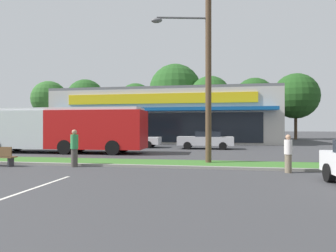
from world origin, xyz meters
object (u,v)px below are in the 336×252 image
at_px(utility_pole, 206,56).
at_px(car_1, 9,138).
at_px(city_bus, 61,129).
at_px(car_0, 135,140).
at_px(pedestrian_near_bench, 288,154).
at_px(pedestrian_mid, 74,148).
at_px(car_4, 206,140).

height_order(utility_pole, car_1, utility_pole).
distance_m(city_bus, car_0, 7.29).
distance_m(utility_pole, car_1, 22.24).
bearing_deg(pedestrian_near_bench, car_1, 18.08).
height_order(utility_pole, pedestrian_near_bench, utility_pole).
relative_size(city_bus, car_0, 2.72).
height_order(pedestrian_near_bench, pedestrian_mid, pedestrian_mid).
relative_size(car_1, car_4, 0.92).
distance_m(car_4, pedestrian_near_bench, 12.77).
xyz_separation_m(utility_pole, car_4, (-0.34, 10.22, -4.69)).
distance_m(car_4, pedestrian_mid, 13.35).
relative_size(car_4, pedestrian_near_bench, 2.98).
distance_m(utility_pole, car_4, 11.25).
distance_m(utility_pole, city_bus, 12.30).
bearing_deg(utility_pole, pedestrian_near_bench, -29.75).
height_order(car_4, pedestrian_near_bench, pedestrian_near_bench).
bearing_deg(car_1, city_bus, 147.61).
xyz_separation_m(car_0, pedestrian_mid, (0.72, -12.80, 0.17)).
bearing_deg(city_bus, car_4, -153.69).
bearing_deg(car_4, pedestrian_near_bench, 107.27).
relative_size(utility_pole, city_bus, 0.81).
relative_size(utility_pole, car_0, 2.21).
bearing_deg(city_bus, pedestrian_near_bench, 153.11).
height_order(car_1, pedestrian_mid, pedestrian_mid).
bearing_deg(car_1, utility_pole, 151.82).
relative_size(car_0, pedestrian_near_bench, 2.92).
distance_m(car_0, pedestrian_mid, 12.82).
bearing_deg(utility_pole, car_4, 91.88).
distance_m(city_bus, car_1, 10.11).
distance_m(car_0, car_4, 6.56).
bearing_deg(utility_pole, pedestrian_mid, -163.59).
distance_m(car_1, pedestrian_mid, 17.77).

